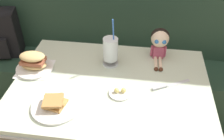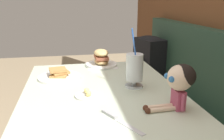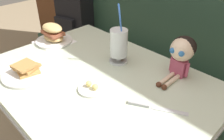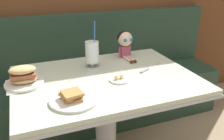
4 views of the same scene
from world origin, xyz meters
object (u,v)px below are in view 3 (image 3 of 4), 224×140
butter_saucer (92,88)px  seated_doll (182,51)px  milkshake_glass (119,45)px  sandwich_plate (53,35)px  toast_plate (28,72)px  butter_knife (147,106)px  backpack (75,14)px

butter_saucer → seated_doll: (0.20, 0.37, 0.12)m
milkshake_glass → seated_doll: 0.31m
sandwich_plate → toast_plate: bearing=-51.9°
seated_doll → butter_knife: bearing=-82.4°
milkshake_glass → butter_saucer: 0.29m
milkshake_glass → butter_saucer: size_ratio=2.63×
seated_doll → backpack: (-1.26, 0.31, -0.21)m
butter_knife → backpack: backpack is taller
milkshake_glass → backpack: (-0.98, 0.42, -0.18)m
sandwich_plate → seated_doll: size_ratio=1.00×
toast_plate → backpack: (-0.76, 0.82, -0.10)m
seated_doll → backpack: bearing=166.2°
toast_plate → sandwich_plate: 0.36m
sandwich_plate → butter_saucer: 0.55m
backpack → toast_plate: bearing=-47.4°
sandwich_plate → butter_saucer: bearing=-15.1°
seated_doll → backpack: seated_doll is taller
butter_knife → seated_doll: bearing=97.6°
milkshake_glass → sandwich_plate: (-0.44, -0.11, -0.05)m
seated_doll → butter_saucer: bearing=-118.4°
backpack → milkshake_glass: bearing=-23.5°
toast_plate → butter_saucer: bearing=24.5°
toast_plate → milkshake_glass: 0.46m
toast_plate → seated_doll: seated_doll is taller
toast_plate → butter_knife: size_ratio=1.16×
milkshake_glass → toast_plate: bearing=-119.1°
butter_saucer → butter_knife: bearing=20.2°
milkshake_glass → backpack: bearing=156.5°
milkshake_glass → butter_saucer: (0.09, -0.26, -0.09)m
milkshake_glass → butter_knife: 0.38m
toast_plate → sandwich_plate: bearing=128.1°
sandwich_plate → butter_knife: (0.77, -0.06, -0.04)m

